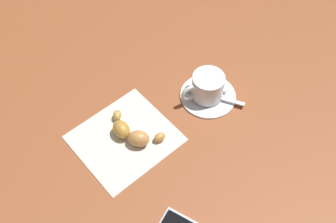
% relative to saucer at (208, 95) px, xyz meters
% --- Properties ---
extents(ground_plane, '(1.80, 1.80, 0.00)m').
position_rel_saucer_xyz_m(ground_plane, '(0.11, -0.04, -0.00)').
color(ground_plane, brown).
extents(saucer, '(0.12, 0.12, 0.01)m').
position_rel_saucer_xyz_m(saucer, '(0.00, 0.00, 0.00)').
color(saucer, white).
rests_on(saucer, ground).
extents(espresso_cup, '(0.09, 0.07, 0.06)m').
position_rel_saucer_xyz_m(espresso_cup, '(0.00, -0.00, 0.03)').
color(espresso_cup, white).
rests_on(espresso_cup, saucer).
extents(teaspoon, '(0.06, 0.13, 0.01)m').
position_rel_saucer_xyz_m(teaspoon, '(0.01, -0.01, 0.01)').
color(teaspoon, silver).
rests_on(teaspoon, saucer).
extents(sugar_packet, '(0.02, 0.06, 0.01)m').
position_rel_saucer_xyz_m(sugar_packet, '(-0.03, -0.00, 0.01)').
color(sugar_packet, white).
rests_on(sugar_packet, saucer).
extents(napkin, '(0.21, 0.20, 0.00)m').
position_rel_saucer_xyz_m(napkin, '(0.20, -0.06, -0.00)').
color(napkin, silver).
rests_on(napkin, ground).
extents(croissant, '(0.07, 0.13, 0.03)m').
position_rel_saucer_xyz_m(croissant, '(0.19, -0.05, 0.02)').
color(croissant, tan).
rests_on(croissant, napkin).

